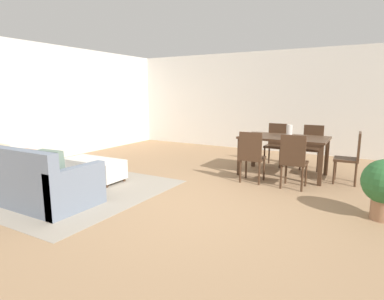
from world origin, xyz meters
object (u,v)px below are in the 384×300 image
object	(u,v)px
ottoman_table	(94,168)
dining_chair_near_left	(252,154)
dining_table	(284,141)
dining_chair_head_east	(352,155)
dining_chair_near_right	(294,158)
vase_centerpiece	(289,131)
couch	(29,181)
dining_chair_far_right	(312,145)
dining_chair_far_left	(276,142)

from	to	relation	value
ottoman_table	dining_chair_near_left	distance (m)	2.87
dining_table	dining_chair_head_east	bearing A→B (deg)	-0.91
ottoman_table	dining_chair_near_right	size ratio (longest dim) A/B	1.24
dining_chair_near_left	vase_centerpiece	distance (m)	0.98
dining_table	dining_chair_head_east	xyz separation A→B (m)	(1.19, -0.02, -0.15)
dining_chair_head_east	vase_centerpiece	bearing A→B (deg)	-179.48
couch	dining_chair_far_right	size ratio (longest dim) A/B	2.25
dining_chair_far_left	couch	bearing A→B (deg)	-121.23
dining_chair_near_left	dining_chair_head_east	world-z (taller)	same
dining_chair_near_right	dining_chair_far_left	xyz separation A→B (m)	(-0.73, 1.64, 0.00)
dining_chair_near_left	dining_chair_near_right	size ratio (longest dim) A/B	1.00
dining_chair_near_right	dining_chair_head_east	world-z (taller)	same
dining_table	vase_centerpiece	xyz separation A→B (m)	(0.10, -0.03, 0.21)
ottoman_table	dining_table	xyz separation A→B (m)	(2.91, 2.11, 0.44)
dining_chair_far_left	vase_centerpiece	xyz separation A→B (m)	(0.46, -0.84, 0.36)
dining_chair_near_left	dining_chair_far_right	size ratio (longest dim) A/B	1.00
ottoman_table	dining_chair_near_right	xyz separation A→B (m)	(3.28, 1.28, 0.29)
ottoman_table	dining_chair_far_right	bearing A→B (deg)	41.62
dining_chair_head_east	dining_chair_far_left	bearing A→B (deg)	151.92
dining_table	dining_chair_near_left	bearing A→B (deg)	-113.92
dining_chair_far_right	vase_centerpiece	world-z (taller)	vase_centerpiece
couch	ottoman_table	world-z (taller)	couch
dining_table	dining_chair_far_right	size ratio (longest dim) A/B	1.73
ottoman_table	dining_chair_far_left	bearing A→B (deg)	48.88
dining_chair_far_right	dining_chair_far_left	bearing A→B (deg)	-178.75
couch	vase_centerpiece	world-z (taller)	vase_centerpiece
couch	dining_chair_head_east	world-z (taller)	dining_chair_head_east
dining_chair_near_right	vase_centerpiece	xyz separation A→B (m)	(-0.27, 0.80, 0.36)
dining_table	dining_chair_near_right	bearing A→B (deg)	-66.17
dining_chair_head_east	dining_chair_near_left	bearing A→B (deg)	-152.77
dining_chair_near_left	vase_centerpiece	size ratio (longest dim) A/B	3.95
dining_chair_near_left	dining_chair_far_right	distance (m)	1.81
vase_centerpiece	couch	bearing A→B (deg)	-131.85
dining_chair_far_right	dining_chair_near_right	bearing A→B (deg)	-90.85
dining_chair_head_east	vase_centerpiece	size ratio (longest dim) A/B	3.95
ottoman_table	vase_centerpiece	distance (m)	3.71
dining_chair_far_left	dining_chair_head_east	bearing A→B (deg)	-28.08
dining_chair_far_left	vase_centerpiece	world-z (taller)	vase_centerpiece
dining_chair_near_right	dining_chair_far_right	distance (m)	1.66
dining_chair_near_left	dining_chair_near_right	bearing A→B (deg)	-1.18
dining_chair_far_right	dining_chair_near_left	bearing A→B (deg)	-114.68
couch	ottoman_table	distance (m)	1.27
ottoman_table	vase_centerpiece	bearing A→B (deg)	34.67
dining_table	dining_chair_head_east	size ratio (longest dim) A/B	1.73
dining_chair_near_right	dining_table	bearing A→B (deg)	113.83
ottoman_table	couch	bearing A→B (deg)	-89.52
dining_chair_far_left	dining_chair_head_east	world-z (taller)	same
dining_table	vase_centerpiece	bearing A→B (deg)	-16.63
dining_table	dining_chair_near_left	xyz separation A→B (m)	(-0.36, -0.82, -0.15)
dining_chair_head_east	dining_table	bearing A→B (deg)	179.09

